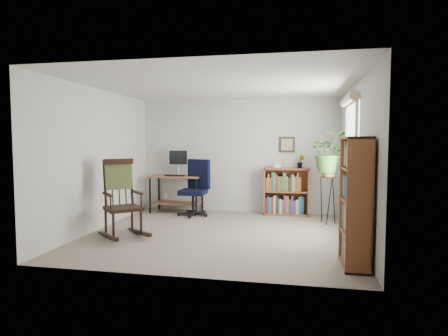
% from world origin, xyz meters
% --- Properties ---
extents(floor, '(4.20, 4.00, 0.00)m').
position_xyz_m(floor, '(0.00, 0.00, 0.00)').
color(floor, gray).
rests_on(floor, ground).
extents(ceiling, '(4.20, 4.00, 0.00)m').
position_xyz_m(ceiling, '(0.00, 0.00, 2.40)').
color(ceiling, silver).
rests_on(ceiling, ground).
extents(wall_back, '(4.20, 0.00, 2.40)m').
position_xyz_m(wall_back, '(0.00, 2.00, 1.20)').
color(wall_back, beige).
rests_on(wall_back, ground).
extents(wall_front, '(4.20, 0.00, 2.40)m').
position_xyz_m(wall_front, '(0.00, -2.00, 1.20)').
color(wall_front, beige).
rests_on(wall_front, ground).
extents(wall_left, '(0.00, 4.00, 2.40)m').
position_xyz_m(wall_left, '(-2.10, 0.00, 1.20)').
color(wall_left, beige).
rests_on(wall_left, ground).
extents(wall_right, '(0.00, 4.00, 2.40)m').
position_xyz_m(wall_right, '(2.10, 0.00, 1.20)').
color(wall_right, beige).
rests_on(wall_right, ground).
extents(window, '(0.12, 1.20, 1.50)m').
position_xyz_m(window, '(2.06, 0.30, 1.40)').
color(window, white).
rests_on(window, wall_right).
extents(desk, '(1.09, 0.60, 0.78)m').
position_xyz_m(desk, '(-1.28, 1.70, 0.39)').
color(desk, brown).
rests_on(desk, floor).
extents(monitor, '(0.46, 0.16, 0.56)m').
position_xyz_m(monitor, '(-1.28, 1.84, 1.06)').
color(monitor, silver).
rests_on(monitor, desk).
extents(keyboard, '(0.40, 0.15, 0.02)m').
position_xyz_m(keyboard, '(-1.28, 1.58, 0.79)').
color(keyboard, black).
rests_on(keyboard, desk).
extents(office_chair, '(0.79, 0.79, 1.16)m').
position_xyz_m(office_chair, '(-0.83, 1.36, 0.58)').
color(office_chair, black).
rests_on(office_chair, floor).
extents(rocking_chair, '(1.20, 1.23, 1.25)m').
position_xyz_m(rocking_chair, '(-1.45, -0.47, 0.62)').
color(rocking_chair, black).
rests_on(rocking_chair, floor).
extents(low_bookshelf, '(0.91, 0.30, 0.96)m').
position_xyz_m(low_bookshelf, '(1.03, 1.82, 0.48)').
color(low_bookshelf, brown).
rests_on(low_bookshelf, floor).
extents(tall_bookshelf, '(0.29, 0.68, 1.56)m').
position_xyz_m(tall_bookshelf, '(1.92, -1.24, 0.78)').
color(tall_bookshelf, brown).
rests_on(tall_bookshelf, floor).
extents(plant_stand, '(0.30, 0.30, 1.01)m').
position_xyz_m(plant_stand, '(1.80, 1.12, 0.51)').
color(plant_stand, black).
rests_on(plant_stand, floor).
extents(spider_plant, '(1.69, 1.88, 1.46)m').
position_xyz_m(spider_plant, '(1.80, 1.12, 1.67)').
color(spider_plant, '#356D26').
rests_on(spider_plant, plant_stand).
extents(potted_plant_small, '(0.13, 0.24, 0.11)m').
position_xyz_m(potted_plant_small, '(1.31, 1.83, 1.02)').
color(potted_plant_small, '#356D26').
rests_on(potted_plant_small, low_bookshelf).
extents(framed_picture, '(0.32, 0.04, 0.32)m').
position_xyz_m(framed_picture, '(1.03, 1.97, 1.44)').
color(framed_picture, black).
rests_on(framed_picture, wall_back).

